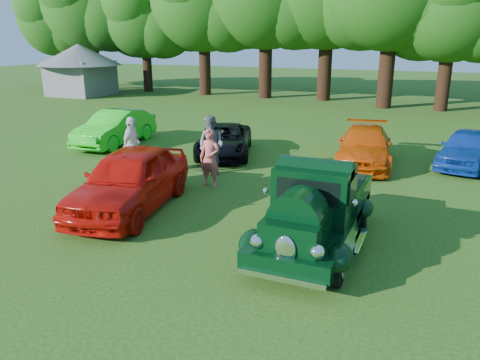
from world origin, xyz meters
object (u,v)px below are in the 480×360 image
at_px(back_car_orange, 365,146).
at_px(spectator_white, 132,146).
at_px(spectator_grey, 211,145).
at_px(gazebo, 80,64).
at_px(back_car_lime, 115,128).
at_px(red_convertible, 130,180).
at_px(back_car_black, 224,140).
at_px(spectator_pink, 210,158).
at_px(back_car_blue, 467,148).
at_px(hero_pickup, 316,211).

bearing_deg(back_car_orange, spectator_white, -155.33).
bearing_deg(spectator_grey, gazebo, 150.55).
height_order(spectator_grey, gazebo, gazebo).
relative_size(back_car_lime, spectator_grey, 2.23).
distance_m(red_convertible, back_car_orange, 8.64).
xyz_separation_m(back_car_black, spectator_pink, (1.27, -3.77, 0.30)).
bearing_deg(back_car_lime, gazebo, 131.46).
height_order(back_car_blue, spectator_white, spectator_white).
bearing_deg(back_car_lime, red_convertible, -53.45).
height_order(red_convertible, back_car_lime, red_convertible).
relative_size(hero_pickup, spectator_pink, 2.64).
distance_m(back_car_black, back_car_orange, 5.23).
bearing_deg(back_car_lime, spectator_grey, -26.30).
height_order(red_convertible, spectator_white, spectator_white).
distance_m(back_car_black, gazebo, 22.98).
bearing_deg(red_convertible, back_car_black, 81.85).
distance_m(hero_pickup, back_car_lime, 12.17).
bearing_deg(back_car_black, hero_pickup, -71.03).
bearing_deg(spectator_grey, back_car_black, 115.73).
relative_size(red_convertible, gazebo, 0.75).
bearing_deg(spectator_white, spectator_pink, -105.93).
height_order(hero_pickup, back_car_orange, hero_pickup).
bearing_deg(hero_pickup, gazebo, 139.90).
xyz_separation_m(back_car_black, gazebo, (-18.56, 13.42, 1.81)).
relative_size(back_car_orange, spectator_pink, 2.54).
relative_size(red_convertible, back_car_orange, 1.06).
xyz_separation_m(back_car_black, spectator_grey, (0.70, -2.53, 0.39)).
bearing_deg(back_car_blue, back_car_lime, -160.29).
xyz_separation_m(spectator_pink, gazebo, (-19.83, 17.19, 1.51)).
xyz_separation_m(spectator_pink, spectator_white, (-2.97, 0.22, 0.07)).
bearing_deg(hero_pickup, back_car_orange, 90.61).
height_order(spectator_pink, gazebo, gazebo).
relative_size(back_car_black, spectator_white, 2.20).
bearing_deg(gazebo, back_car_lime, -45.00).
distance_m(spectator_grey, gazebo, 25.05).
height_order(red_convertible, back_car_blue, red_convertible).
xyz_separation_m(red_convertible, spectator_white, (-1.92, 2.80, 0.15)).
bearing_deg(back_car_blue, spectator_pink, -130.89).
xyz_separation_m(back_car_black, spectator_white, (-1.70, -3.55, 0.37)).
bearing_deg(back_car_orange, back_car_blue, 10.52).
distance_m(hero_pickup, back_car_orange, 7.37).
bearing_deg(spectator_white, hero_pickup, -125.68).
bearing_deg(red_convertible, hero_pickup, -13.48).
relative_size(hero_pickup, spectator_grey, 2.41).
bearing_deg(back_car_lime, spectator_pink, -33.63).
bearing_deg(spectator_white, back_car_black, -37.34).
bearing_deg(spectator_white, back_car_blue, -74.17).
bearing_deg(spectator_white, red_convertible, -157.25).
bearing_deg(gazebo, back_car_black, -35.87).
xyz_separation_m(back_car_blue, gazebo, (-27.09, 11.64, 1.74)).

